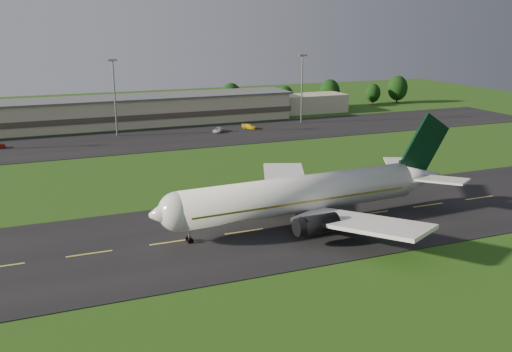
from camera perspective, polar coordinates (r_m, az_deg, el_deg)
name	(u,v)px	position (r m, az deg, el deg)	size (l,w,h in m)	color
ground	(171,243)	(81.04, -8.53, -6.62)	(360.00, 360.00, 0.00)	#1E4310
taxiway	(171,242)	(81.02, -8.53, -6.58)	(220.00, 30.00, 0.10)	black
apron	(102,143)	(149.38, -15.13, 3.19)	(260.00, 30.00, 0.10)	black
airliner	(304,194)	(86.29, 4.87, -1.84)	(51.30, 42.12, 15.57)	white
terminal	(113,112)	(173.11, -14.14, 6.19)	(145.00, 16.00, 8.40)	beige
light_mast_centre	(114,89)	(155.88, -14.00, 8.49)	(2.40, 1.20, 20.35)	gray
light_mast_east	(302,81)	(172.40, 4.62, 9.49)	(2.40, 1.20, 20.35)	gray
tree_line	(202,99)	(189.20, -5.38, 7.63)	(192.57, 8.70, 10.10)	black
service_vehicle_c	(218,130)	(158.68, -3.80, 4.63)	(2.15, 4.65, 1.29)	silver
service_vehicle_d	(250,126)	(163.32, -0.63, 4.98)	(1.89, 4.66, 1.35)	yellow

